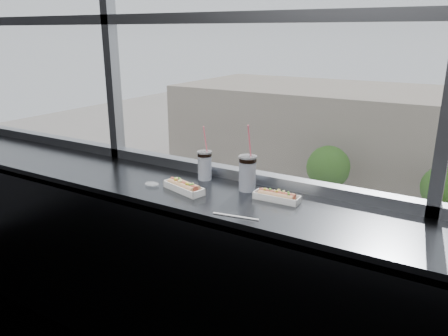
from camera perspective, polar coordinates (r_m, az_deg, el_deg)
The scene contains 17 objects.
wall_back_lower at distance 2.78m, azimuth 2.65°, elevation -12.35°, with size 6.00×6.00×0.00m, color black.
counter at distance 2.34m, azimuth -0.37°, elevation -4.15°, with size 6.00×0.55×0.06m, color #4B4E52.
counter_fascia at distance 2.40m, azimuth -3.66°, elevation -17.75°, with size 6.00×0.04×1.04m, color #4B4E52.
hotdog_tray_left at distance 2.37m, azimuth -5.28°, elevation -2.43°, with size 0.28×0.16×0.06m.
hotdog_tray_right at distance 2.25m, azimuth 6.91°, elevation -3.65°, with size 0.24×0.09×0.06m.
soda_cup_left at distance 2.53m, azimuth -2.54°, elevation 0.53°, with size 0.09×0.09×0.32m.
soda_cup_right at distance 2.36m, azimuth 3.08°, elevation -0.45°, with size 0.10×0.10×0.37m.
loose_straw at distance 2.05m, azimuth 1.53°, elevation -6.32°, with size 0.01×0.01×0.23m, color white.
wrapper at distance 2.48m, azimuth -9.42°, elevation -2.06°, with size 0.09×0.07×0.02m, color silver.
street_asphalt at distance 25.64m, azimuth 24.71°, elevation -14.54°, with size 80.00×10.00×0.06m, color black.
far_sidewalk at distance 32.80m, azimuth 26.44°, elevation -7.68°, with size 80.00×6.00×0.04m, color gray.
car_far_a at distance 30.16m, azimuth 10.46°, elevation -6.04°, with size 6.01×2.50×2.00m, color black.
car_near_a at distance 25.74m, azimuth -5.84°, elevation -10.30°, with size 5.55×2.31×1.85m, color #B3BAD6.
car_far_b at distance 28.74m, azimuth 26.60°, elevation -9.06°, with size 5.69×2.37×1.90m, color #9D2D44.
pedestrian_a at distance 34.17m, azimuth 15.48°, elevation -3.31°, with size 1.02×0.77×2.30m, color #66605B.
tree_left at distance 32.89m, azimuth 13.45°, elevation 0.08°, with size 3.20×3.20×4.99m.
tree_center at distance 31.69m, azimuth 26.86°, elevation -2.40°, with size 3.02×3.02×4.71m.
Camera 1 is at (1.13, -0.63, 1.93)m, focal length 35.00 mm.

